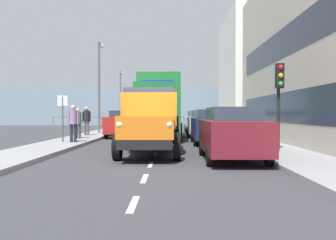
{
  "coord_description": "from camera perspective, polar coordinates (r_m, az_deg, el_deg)",
  "views": [
    {
      "loc": [
        -0.66,
        10.96,
        1.52
      ],
      "look_at": [
        -0.32,
        -13.34,
        1.08
      ],
      "focal_mm": 37.25,
      "sensor_mm": 36.0,
      "label": 1
    }
  ],
  "objects": [
    {
      "name": "car_silver_kerbside_2",
      "position": [
        22.64,
        5.63,
        -0.55
      ],
      "size": [
        1.92,
        3.88,
        1.72
      ],
      "color": "#B7BABF",
      "rests_on": "ground_plane"
    },
    {
      "name": "truck_vintage_orange",
      "position": [
        12.58,
        -3.0,
        -0.51
      ],
      "size": [
        2.17,
        5.64,
        2.43
      ],
      "color": "black",
      "rests_on": "ground_plane"
    },
    {
      "name": "car_red_oppositeside_0",
      "position": [
        22.87,
        -7.33,
        -0.53
      ],
      "size": [
        1.88,
        4.63,
        1.72
      ],
      "color": "#B21E1E",
      "rests_on": "ground_plane"
    },
    {
      "name": "sidewalk_right",
      "position": [
        21.7,
        -13.38,
        -2.81
      ],
      "size": [
        2.25,
        43.83,
        0.15
      ],
      "primitive_type": "cube",
      "color": "gray",
      "rests_on": "ground_plane"
    },
    {
      "name": "sidewalk_left",
      "position": [
        21.41,
        11.53,
        -2.85
      ],
      "size": [
        2.25,
        43.83,
        0.15
      ],
      "primitive_type": "cube",
      "color": "gray",
      "rests_on": "ground_plane"
    },
    {
      "name": "lamp_post_promenade",
      "position": [
        25.78,
        -11.16,
        6.62
      ],
      "size": [
        0.32,
        1.14,
        6.53
      ],
      "color": "#59595B",
      "rests_on": "sidewalk_right"
    },
    {
      "name": "pedestrian_with_bag",
      "position": [
        17.3,
        -15.26,
        -0.02
      ],
      "size": [
        0.53,
        0.34,
        1.79
      ],
      "color": "black",
      "rests_on": "sidewalk_right"
    },
    {
      "name": "car_maroon_kerbside_near",
      "position": [
        11.47,
        10.38,
        -2.09
      ],
      "size": [
        1.88,
        4.26,
        1.72
      ],
      "color": "maroon",
      "rests_on": "ground_plane"
    },
    {
      "name": "car_navy_kerbside_1",
      "position": [
        17.59,
        7.02,
        -1.0
      ],
      "size": [
        1.87,
        4.09,
        1.72
      ],
      "color": "navy",
      "rests_on": "ground_plane"
    },
    {
      "name": "traffic_light_near",
      "position": [
        13.45,
        17.75,
        5.06
      ],
      "size": [
        0.28,
        0.41,
        3.2
      ],
      "color": "black",
      "rests_on": "sidewalk_left"
    },
    {
      "name": "building_far_block",
      "position": [
        35.06,
        15.13,
        7.37
      ],
      "size": [
        7.0,
        10.54,
        10.81
      ],
      "color": "silver",
      "rests_on": "ground_plane"
    },
    {
      "name": "street_sign",
      "position": [
        17.6,
        -16.86,
        1.53
      ],
      "size": [
        0.5,
        0.07,
        2.25
      ],
      "color": "#4C4C4C",
      "rests_on": "sidewalk_right"
    },
    {
      "name": "road_centreline_markings",
      "position": [
        19.81,
        -1.12,
        -3.35
      ],
      "size": [
        0.12,
        38.99,
        0.01
      ],
      "color": "silver",
      "rests_on": "ground_plane"
    },
    {
      "name": "pedestrian_by_lamp",
      "position": [
        22.73,
        -13.18,
        0.28
      ],
      "size": [
        0.53,
        0.34,
        1.82
      ],
      "color": "#4C473D",
      "rests_on": "sidewalk_right"
    },
    {
      "name": "car_white_kerbside_3",
      "position": [
        28.4,
        4.65,
        -0.22
      ],
      "size": [
        1.83,
        4.41,
        1.72
      ],
      "color": "white",
      "rests_on": "ground_plane"
    },
    {
      "name": "lorry_cargo_green",
      "position": [
        21.31,
        -1.36,
        2.53
      ],
      "size": [
        2.58,
        8.2,
        3.87
      ],
      "color": "#1E7033",
      "rests_on": "ground_plane"
    },
    {
      "name": "lamp_post_far",
      "position": [
        35.38,
        -7.74,
        4.34
      ],
      "size": [
        0.32,
        1.14,
        5.64
      ],
      "color": "#59595B",
      "rests_on": "sidewalk_right"
    },
    {
      "name": "sea_horizon",
      "position": [
        45.92,
        -0.03,
        2.26
      ],
      "size": [
        80.0,
        0.8,
        5.0
      ],
      "primitive_type": "cube",
      "color": "gray",
      "rests_on": "ground_plane"
    },
    {
      "name": "seawall_railing",
      "position": [
        42.32,
        -0.1,
        0.22
      ],
      "size": [
        28.08,
        0.08,
        1.2
      ],
      "color": "#4C5156",
      "rests_on": "ground_plane"
    },
    {
      "name": "ground_plane",
      "position": [
        21.05,
        -1.01,
        -3.1
      ],
      "size": [
        80.0,
        80.0,
        0.0
      ],
      "primitive_type": "plane",
      "color": "#38383D"
    },
    {
      "name": "pedestrian_in_dark_coat",
      "position": [
        20.0,
        -14.52,
        -0.09
      ],
      "size": [
        0.53,
        0.34,
        1.68
      ],
      "color": "#383342",
      "rests_on": "sidewalk_right"
    }
  ]
}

